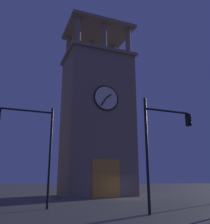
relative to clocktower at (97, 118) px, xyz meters
The scene contains 4 objects.
ground_plane 11.11m from the clocktower, 102.25° to the left, with size 200.00×200.00×0.00m, color #56544F.
clocktower is the anchor object (origin of this frame).
traffic_signal_mid 17.83m from the clocktower, 82.52° to the left, with size 3.25×0.41×6.42m.
traffic_signal_far 15.85m from the clocktower, 54.44° to the left, with size 3.55×0.41×6.55m.
Camera 1 is at (11.88, 23.24, 1.75)m, focal length 40.54 mm.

